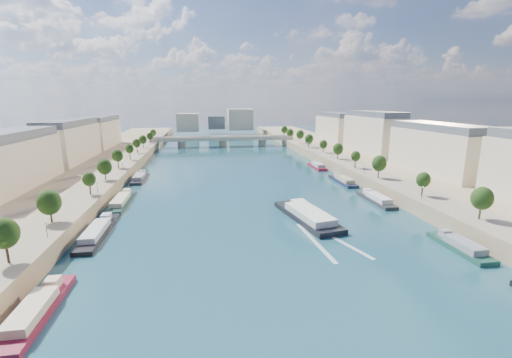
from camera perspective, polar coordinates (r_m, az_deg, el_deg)
name	(u,v)px	position (r m, az deg, el deg)	size (l,w,h in m)	color
ground	(240,181)	(155.75, -2.70, -0.40)	(700.00, 700.00, 0.00)	#0E2F3E
quay_left	(70,182)	(164.00, -28.58, -0.42)	(44.00, 520.00, 5.00)	#9E8460
quay_right	(387,171)	(177.87, 21.01, 1.25)	(44.00, 520.00, 5.00)	#9E8460
pave_left	(107,175)	(159.03, -23.59, 0.66)	(14.00, 520.00, 0.10)	gray
pave_right	(358,167)	(170.43, 16.70, 1.96)	(14.00, 520.00, 0.10)	gray
trees_left	(112,161)	(159.48, -22.90, 2.74)	(4.80, 268.80, 8.26)	#382B1E
trees_right	(347,153)	(177.66, 14.85, 4.28)	(4.80, 268.80, 8.26)	#382B1E
lamps_left	(112,173)	(147.89, -22.94, 0.94)	(0.36, 200.36, 4.28)	black
lamps_right	(346,160)	(172.55, 14.70, 3.14)	(0.36, 200.36, 4.28)	black
buildings_left	(45,146)	(177.56, -31.77, 4.72)	(16.00, 226.00, 23.20)	beige
buildings_right	(401,139)	(192.69, 22.96, 6.13)	(16.00, 226.00, 23.20)	beige
skyline	(220,121)	(371.29, -6.05, 9.61)	(79.00, 42.00, 22.00)	beige
bridge	(223,140)	(275.10, -5.56, 6.46)	(112.00, 12.00, 8.15)	#C1B79E
tour_barge	(307,216)	(107.36, 8.56, -6.07)	(14.41, 32.16, 4.22)	black
wake	(326,240)	(93.24, 11.61, -10.00)	(12.29, 26.02, 0.04)	silver
moored_barges_left	(97,234)	(103.11, -25.02, -8.24)	(5.00, 160.66, 3.60)	#1C1F3F
moored_barges_right	(386,205)	(126.29, 20.86, -4.07)	(5.00, 159.82, 3.60)	black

